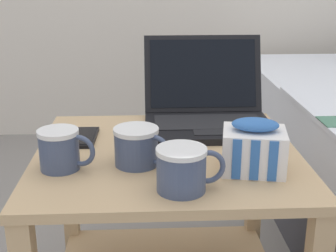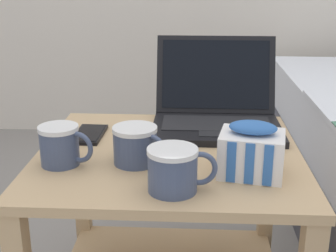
{
  "view_description": "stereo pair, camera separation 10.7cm",
  "coord_description": "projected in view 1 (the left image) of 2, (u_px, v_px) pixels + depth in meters",
  "views": [
    {
      "loc": [
        -0.05,
        -1.06,
        0.94
      ],
      "look_at": [
        0.0,
        -0.04,
        0.6
      ],
      "focal_mm": 50.0,
      "sensor_mm": 36.0,
      "label": 1
    },
    {
      "loc": [
        0.06,
        -1.06,
        0.94
      ],
      "look_at": [
        0.0,
        -0.04,
        0.6
      ],
      "focal_mm": 50.0,
      "sensor_mm": 36.0,
      "label": 2
    }
  ],
  "objects": [
    {
      "name": "cell_phone",
      "position": [
        82.0,
        137.0,
        1.22
      ],
      "size": [
        0.08,
        0.14,
        0.01
      ],
      "color": "black",
      "rests_on": "bedside_table"
    },
    {
      "name": "mug_front_right",
      "position": [
        137.0,
        144.0,
        1.05
      ],
      "size": [
        0.13,
        0.11,
        0.09
      ],
      "color": "#3F4C6B",
      "rests_on": "bedside_table"
    },
    {
      "name": "laptop",
      "position": [
        207.0,
        109.0,
        1.32
      ],
      "size": [
        0.35,
        0.32,
        0.23
      ],
      "color": "black",
      "rests_on": "bedside_table"
    },
    {
      "name": "mug_front_left",
      "position": [
        183.0,
        167.0,
        0.93
      ],
      "size": [
        0.14,
        0.1,
        0.09
      ],
      "color": "#3F4C6B",
      "rests_on": "bedside_table"
    },
    {
      "name": "snack_bag",
      "position": [
        254.0,
        148.0,
        1.01
      ],
      "size": [
        0.15,
        0.13,
        0.12
      ],
      "color": "white",
      "rests_on": "bedside_table"
    },
    {
      "name": "mug_mid_center",
      "position": [
        60.0,
        147.0,
        1.02
      ],
      "size": [
        0.13,
        0.09,
        0.09
      ],
      "color": "#3F4C6B",
      "rests_on": "bedside_table"
    },
    {
      "name": "bedside_table",
      "position": [
        167.0,
        217.0,
        1.2
      ],
      "size": [
        0.64,
        0.59,
        0.52
      ],
      "color": "tan",
      "rests_on": "ground_plane"
    }
  ]
}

